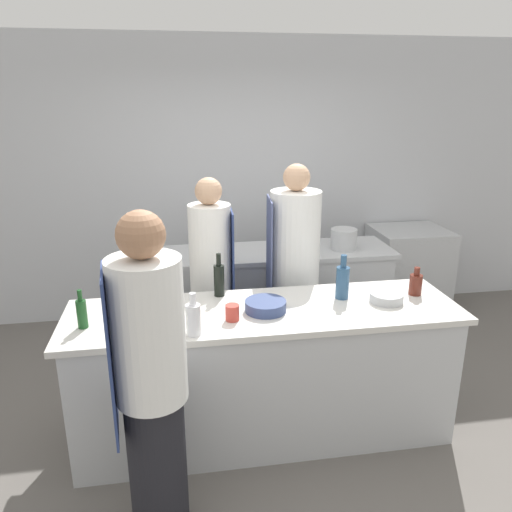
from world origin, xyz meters
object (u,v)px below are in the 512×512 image
chef_at_prep_near (151,384)px  cup (232,313)px  bottle_olive_oil (342,281)px  bottle_sauce (416,284)px  chef_at_stove (212,284)px  chef_at_pass_far (294,276)px  oven_range (407,271)px  bottle_water (82,313)px  bowl_mixing_large (266,306)px  stockpot (344,239)px  bottle_vinegar (219,279)px  bowl_prep_small (386,297)px  bottle_cooking_oil (193,318)px  bottle_wine (142,318)px

chef_at_prep_near → cup: size_ratio=17.58×
bottle_olive_oil → bottle_sauce: 0.52m
chef_at_stove → cup: 0.84m
chef_at_pass_far → oven_range: bearing=-49.6°
bottle_olive_oil → bottle_water: size_ratio=1.28×
bottle_olive_oil → bowl_mixing_large: (-0.55, -0.13, -0.09)m
oven_range → chef_at_stove: size_ratio=0.55×
chef_at_stove → bottle_water: 1.15m
stockpot → chef_at_prep_near: bearing=-130.9°
chef_at_prep_near → stockpot: (1.63, 1.88, 0.13)m
bottle_vinegar → bowl_prep_small: (1.09, -0.29, -0.09)m
cup → stockpot: stockpot is taller
bottle_water → stockpot: 2.40m
cup → stockpot: size_ratio=0.43×
bowl_prep_small → stockpot: 1.20m
bottle_cooking_oil → bowl_mixing_large: bearing=28.3°
chef_at_stove → bowl_mixing_large: 0.79m
chef_at_stove → bottle_sauce: (1.36, -0.62, 0.16)m
chef_at_pass_far → bowl_mixing_large: 0.81m
cup → chef_at_prep_near: bearing=-129.4°
oven_range → bottle_cooking_oil: bottle_cooking_oil is taller
bottle_wine → bottle_cooking_oil: (0.29, -0.08, 0.01)m
bowl_mixing_large → bowl_prep_small: (0.82, 0.02, -0.00)m
chef_at_stove → stockpot: size_ratio=7.22×
oven_range → stockpot: size_ratio=3.93×
chef_at_prep_near → bottle_sauce: chef_at_prep_near is taller
bowl_mixing_large → cup: (-0.23, -0.10, 0.02)m
chef_at_prep_near → bottle_cooking_oil: (0.23, 0.42, 0.14)m
chef_at_prep_near → bottle_wine: (-0.06, 0.51, 0.13)m
bottle_sauce → bottle_wine: bearing=-171.4°
bottle_cooking_oil → bowl_prep_small: (1.29, 0.27, -0.07)m
bottle_vinegar → cup: bottle_vinegar is taller
bottle_sauce → cup: size_ratio=1.97×
bottle_olive_oil → bottle_vinegar: (-0.82, 0.18, -0.00)m
cup → bottle_wine: bearing=-172.2°
bottle_vinegar → cup: size_ratio=3.01×
bottle_cooking_oil → chef_at_pass_far: bearing=49.5°
chef_at_prep_near → cup: chef_at_prep_near is taller
bottle_cooking_oil → bottle_water: bearing=162.9°
bottle_cooking_oil → bottle_olive_oil: bearing=20.4°
chef_at_prep_near → bowl_mixing_large: (0.70, 0.68, 0.07)m
oven_range → bottle_water: (-2.98, -1.84, 0.57)m
chef_at_pass_far → chef_at_stove: bearing=94.2°
bottle_wine → cup: size_ratio=2.20×
chef_at_prep_near → bottle_wine: bearing=0.3°
oven_range → chef_at_stove: bearing=-153.9°
bottle_cooking_oil → bowl_prep_small: bottle_cooking_oil is taller
chef_at_pass_far → bottle_wine: chef_at_pass_far is taller
bottle_wine → bottle_cooking_oil: size_ratio=0.86×
cup → bottle_vinegar: bearing=95.8°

